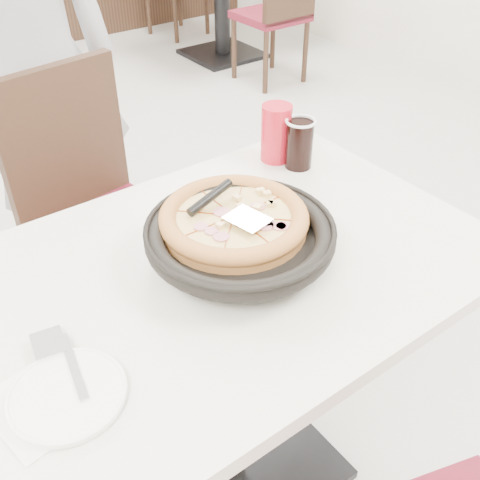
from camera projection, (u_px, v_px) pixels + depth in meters
floor at (146, 348)px, 2.02m from camera, size 7.00×7.00×0.00m
main_table at (222, 376)px, 1.44m from camera, size 1.23×0.84×0.75m
chair_far at (109, 226)px, 1.81m from camera, size 0.48×0.48×0.95m
trivet at (231, 236)px, 1.27m from camera, size 0.14×0.14×0.04m
pizza_pan at (240, 243)px, 1.21m from camera, size 0.36×0.36×0.01m
pizza at (234, 224)px, 1.23m from camera, size 0.33×0.33×0.02m
pizza_server at (247, 219)px, 1.19m from camera, size 0.09×0.10×0.00m
napkin at (47, 400)px, 0.93m from camera, size 0.20×0.20×0.00m
side_plate at (68, 395)px, 0.93m from camera, size 0.20×0.20×0.01m
fork at (73, 365)px, 0.97m from camera, size 0.04×0.16×0.00m
cola_glass at (299, 145)px, 1.52m from camera, size 0.08×0.08×0.13m
red_cup at (276, 133)px, 1.55m from camera, size 0.09×0.09×0.16m
diner_person at (35, 67)px, 1.96m from camera, size 0.67×0.51×1.66m
bg_table_right at (222, 7)px, 4.31m from camera, size 1.27×0.90×0.75m
bg_chair_right_near at (271, 12)px, 3.83m from camera, size 0.42×0.42×0.95m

